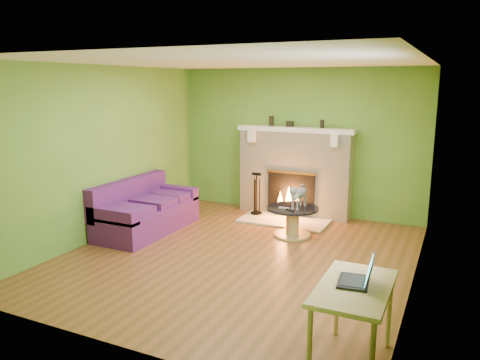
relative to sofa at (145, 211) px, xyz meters
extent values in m
plane|color=brown|center=(1.86, -0.39, -0.32)|extent=(5.00, 5.00, 0.00)
plane|color=white|center=(1.86, -0.39, 2.28)|extent=(5.00, 5.00, 0.00)
plane|color=#537F29|center=(1.86, 2.11, 0.98)|extent=(5.00, 0.00, 5.00)
plane|color=#537F29|center=(1.86, -2.89, 0.98)|extent=(5.00, 0.00, 5.00)
plane|color=#537F29|center=(-0.39, -0.39, 0.98)|extent=(0.00, 5.00, 5.00)
plane|color=#537F29|center=(4.11, -0.39, 0.98)|extent=(0.00, 5.00, 5.00)
plane|color=silver|center=(4.10, -1.29, 1.23)|extent=(0.00, 1.20, 1.20)
plane|color=white|center=(4.09, -1.29, 1.23)|extent=(0.00, 1.06, 1.06)
cube|color=beige|center=(1.86, 1.94, 0.43)|extent=(2.00, 0.35, 1.50)
cube|color=black|center=(1.86, 1.75, 0.12)|extent=(0.85, 0.03, 0.68)
cube|color=gold|center=(1.86, 1.74, 0.48)|extent=(0.91, 0.02, 0.04)
cylinder|color=black|center=(1.86, 1.71, -0.16)|extent=(0.55, 0.07, 0.07)
cube|color=white|center=(1.86, 1.91, 1.22)|extent=(2.10, 0.28, 0.08)
cube|color=white|center=(1.11, 1.72, 1.08)|extent=(0.12, 0.10, 0.20)
cube|color=white|center=(2.61, 1.72, 1.08)|extent=(0.12, 0.10, 0.20)
cube|color=beige|center=(1.86, 1.41, -0.30)|extent=(1.50, 0.75, 0.03)
cube|color=white|center=(1.86, 1.91, 1.22)|extent=(2.10, 0.28, 0.08)
cube|color=#49195F|center=(0.06, -0.01, -0.11)|extent=(0.83, 1.83, 0.41)
cube|color=#49195F|center=(-0.30, -0.01, 0.25)|extent=(0.19, 1.83, 0.52)
cube|color=#49195F|center=(0.06, -0.83, 0.15)|extent=(0.83, 0.19, 0.21)
cube|color=#49195F|center=(0.06, 0.81, 0.15)|extent=(0.83, 0.19, 0.21)
cube|color=#49195F|center=(0.11, -0.52, 0.15)|extent=(0.66, 0.49, 0.11)
cube|color=#49195F|center=(0.11, 0.09, 0.15)|extent=(0.66, 0.49, 0.11)
cube|color=#49195F|center=(0.11, 0.60, 0.15)|extent=(0.66, 0.49, 0.11)
cylinder|color=#D8B874|center=(2.24, 0.76, -0.30)|extent=(0.56, 0.56, 0.03)
cylinder|color=#D8B874|center=(2.24, 0.76, -0.09)|extent=(0.20, 0.20, 0.39)
cylinder|color=black|center=(2.24, 0.76, 0.12)|extent=(0.80, 0.80, 0.03)
cube|color=#D8B874|center=(3.81, -2.29, 0.38)|extent=(0.57, 0.98, 0.04)
cylinder|color=#D8B874|center=(3.58, -2.73, 0.02)|extent=(0.04, 0.04, 0.68)
cylinder|color=#D8B874|center=(3.58, -1.85, 0.02)|extent=(0.04, 0.04, 0.68)
cylinder|color=#D8B874|center=(4.04, -1.85, 0.02)|extent=(0.04, 0.04, 0.68)
cube|color=gray|center=(2.14, 0.64, 0.15)|extent=(0.17, 0.05, 0.02)
cube|color=black|center=(2.26, 0.58, 0.14)|extent=(0.16, 0.12, 0.02)
cylinder|color=black|center=(1.40, 1.94, 1.35)|extent=(0.08, 0.08, 0.18)
cylinder|color=black|center=(2.33, 1.94, 1.33)|extent=(0.07, 0.07, 0.14)
cube|color=black|center=(1.75, 1.94, 1.31)|extent=(0.12, 0.08, 0.10)
camera|label=1|loc=(4.48, -5.89, 2.02)|focal=35.00mm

